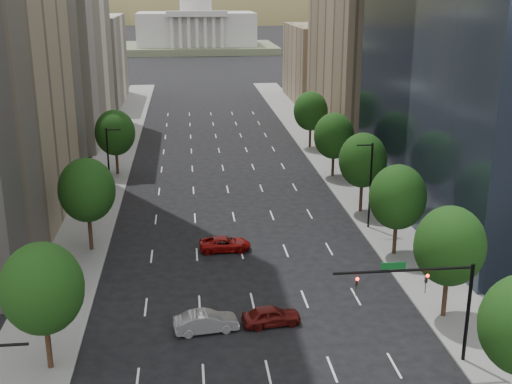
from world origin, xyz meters
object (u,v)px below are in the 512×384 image
object	(u,v)px
traffic_signal	(433,292)
capitol	(196,28)
car_maroon	(271,316)
car_red_far	(225,244)
car_silver	(206,322)

from	to	relation	value
traffic_signal	capitol	size ratio (longest dim) A/B	0.15
car_maroon	traffic_signal	bearing A→B (deg)	-130.84
traffic_signal	car_maroon	xyz separation A→B (m)	(-9.53, 6.24, -4.44)
capitol	car_red_far	xyz separation A→B (m)	(-1.50, -199.02, -7.91)
car_silver	car_red_far	world-z (taller)	car_silver
car_maroon	car_red_far	world-z (taller)	car_maroon
traffic_signal	car_maroon	size ratio (longest dim) A/B	2.11
capitol	car_red_far	bearing A→B (deg)	-90.43
traffic_signal	car_silver	xyz separation A→B (m)	(-14.31, 5.79, -4.41)
traffic_signal	capitol	bearing A→B (deg)	92.74
car_silver	capitol	bearing A→B (deg)	-8.85
capitol	car_maroon	world-z (taller)	capitol
traffic_signal	car_red_far	size ratio (longest dim) A/B	1.90
traffic_signal	car_red_far	bearing A→B (deg)	120.18
capitol	car_maroon	distance (m)	213.62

